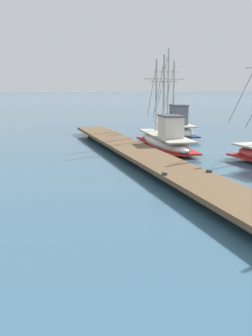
{
  "coord_description": "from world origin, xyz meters",
  "views": [
    {
      "loc": [
        -0.54,
        0.26,
        3.33
      ],
      "look_at": [
        1.82,
        9.75,
        1.4
      ],
      "focal_mm": 45.2,
      "sensor_mm": 36.0,
      "label": 1
    }
  ],
  "objects": [
    {
      "name": "fishing_boat_2",
      "position": [
        6.8,
        21.15,
        0.53
      ],
      "size": [
        2.04,
        7.55,
        4.87
      ],
      "color": "silver",
      "rests_on": "ground"
    },
    {
      "name": "floating_dock",
      "position": [
        4.56,
        17.72,
        0.36
      ],
      "size": [
        2.6,
        23.89,
        0.53
      ],
      "color": "brown",
      "rests_on": "ground"
    },
    {
      "name": "fishing_boat_0",
      "position": [
        9.11,
        25.96,
        0.62
      ],
      "size": [
        1.83,
        6.79,
        5.7
      ],
      "color": "silver",
      "rests_on": "ground"
    }
  ]
}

